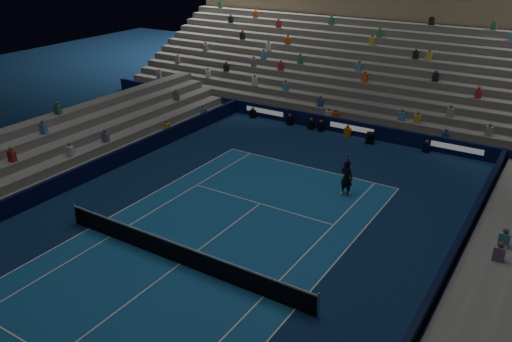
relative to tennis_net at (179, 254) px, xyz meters
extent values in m
plane|color=#0B2144|center=(0.00, 0.00, -0.50)|extent=(90.00, 90.00, 0.00)
cube|color=#19538A|center=(0.00, 0.00, -0.50)|extent=(10.97, 23.77, 0.01)
cube|color=#080F33|center=(0.00, 18.50, 0.00)|extent=(44.00, 0.25, 1.00)
cube|color=black|center=(9.70, 0.00, 0.00)|extent=(0.25, 37.00, 1.00)
cube|color=black|center=(-9.70, 0.00, 0.00)|extent=(0.25, 37.00, 1.00)
cube|color=#5E5E5A|center=(0.00, 19.50, -0.25)|extent=(44.00, 1.00, 0.50)
cube|color=#5E5E5A|center=(0.00, 20.50, 0.00)|extent=(44.00, 1.00, 1.00)
cube|color=#5E5E5A|center=(0.00, 21.50, 0.25)|extent=(44.00, 1.00, 1.50)
cube|color=#5E5E5A|center=(0.00, 22.50, 0.50)|extent=(44.00, 1.00, 2.00)
cube|color=#5E5E5A|center=(0.00, 23.50, 0.75)|extent=(44.00, 1.00, 2.50)
cube|color=#5E5E5A|center=(0.00, 24.50, 1.00)|extent=(44.00, 1.00, 3.00)
cube|color=#5E5E5A|center=(0.00, 25.50, 1.25)|extent=(44.00, 1.00, 3.50)
cube|color=#5E5E5A|center=(0.00, 26.50, 1.50)|extent=(44.00, 1.00, 4.00)
cube|color=#5E5E5A|center=(0.00, 27.50, 1.75)|extent=(44.00, 1.00, 4.50)
cube|color=#5E5E5A|center=(0.00, 28.50, 2.00)|extent=(44.00, 1.00, 5.00)
cube|color=#5E5E5A|center=(0.00, 29.50, 2.25)|extent=(44.00, 1.00, 5.50)
cube|color=#5E5E5A|center=(0.00, 30.50, 2.50)|extent=(44.00, 1.00, 6.00)
cube|color=#98825E|center=(0.00, 31.60, 6.60)|extent=(44.00, 0.60, 2.20)
cube|color=slate|center=(-10.50, 0.00, -0.25)|extent=(1.00, 37.00, 0.50)
cube|color=slate|center=(-11.50, 0.00, 0.00)|extent=(1.00, 37.00, 1.00)
cylinder|color=#B2B2B7|center=(-6.40, 0.00, 0.05)|extent=(0.10, 0.10, 1.10)
cylinder|color=#B2B2B7|center=(6.40, 0.00, 0.05)|extent=(0.10, 0.10, 1.10)
cube|color=black|center=(0.00, 0.00, -0.05)|extent=(12.80, 0.03, 0.90)
cube|color=white|center=(0.00, 0.00, 0.44)|extent=(12.80, 0.04, 0.08)
imported|color=black|center=(3.28, 9.73, 0.48)|extent=(0.77, 0.56, 1.96)
cube|color=black|center=(1.60, 17.69, -0.17)|extent=(0.64, 0.72, 0.68)
cylinder|color=black|center=(1.60, 17.21, 0.04)|extent=(0.24, 0.38, 0.16)
camera|label=1|loc=(12.52, -13.93, 12.08)|focal=36.78mm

